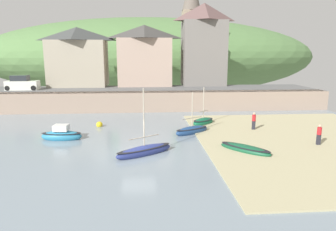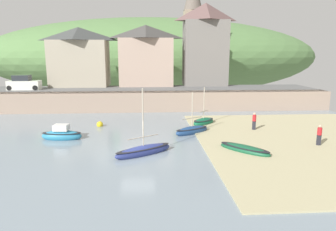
# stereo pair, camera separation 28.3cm
# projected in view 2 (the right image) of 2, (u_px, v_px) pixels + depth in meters

# --- Properties ---
(ground) EXTENTS (48.00, 41.00, 0.61)m
(ground) POSITION_uv_depth(u_px,v_px,m) (163.00, 221.00, 12.95)
(ground) COLOR gray
(quay_seawall) EXTENTS (48.00, 9.40, 2.40)m
(quay_seawall) POSITION_uv_depth(u_px,v_px,m) (142.00, 100.00, 39.09)
(quay_seawall) COLOR gray
(quay_seawall) RESTS_ON ground
(hillside_backdrop) EXTENTS (80.00, 44.00, 18.12)m
(hillside_backdrop) POSITION_uv_depth(u_px,v_px,m) (151.00, 57.00, 75.07)
(hillside_backdrop) COLOR #557C46
(hillside_backdrop) RESTS_ON ground
(waterfront_building_left) EXTENTS (8.41, 5.86, 8.50)m
(waterfront_building_left) POSITION_uv_depth(u_px,v_px,m) (80.00, 57.00, 44.96)
(waterfront_building_left) COLOR #A59B86
(waterfront_building_left) RESTS_ON ground
(waterfront_building_centre) EXTENTS (8.10, 5.42, 8.86)m
(waterfront_building_centre) POSITION_uv_depth(u_px,v_px,m) (146.00, 55.00, 45.55)
(waterfront_building_centre) COLOR tan
(waterfront_building_centre) RESTS_ON ground
(waterfront_building_right) EXTENTS (6.62, 4.95, 12.03)m
(waterfront_building_right) POSITION_uv_depth(u_px,v_px,m) (205.00, 44.00, 45.80)
(waterfront_building_right) COLOR slate
(waterfront_building_right) RESTS_ON ground
(church_with_spire) EXTENTS (3.00, 3.00, 17.33)m
(church_with_spire) POSITION_uv_depth(u_px,v_px,m) (193.00, 27.00, 49.07)
(church_with_spire) COLOR gray
(church_with_spire) RESTS_ON ground
(rowboat_small_beached) EXTENTS (3.62, 3.76, 0.69)m
(rowboat_small_beached) POSITION_uv_depth(u_px,v_px,m) (244.00, 149.00, 22.53)
(rowboat_small_beached) COLOR #165133
(rowboat_small_beached) RESTS_ON ground
(sailboat_blue_trim) EXTENTS (3.48, 1.57, 1.48)m
(sailboat_blue_trim) POSITION_uv_depth(u_px,v_px,m) (62.00, 135.00, 25.99)
(sailboat_blue_trim) COLOR teal
(sailboat_blue_trim) RESTS_ON ground
(fishing_boat_green) EXTENTS (3.57, 2.69, 3.97)m
(fishing_boat_green) POSITION_uv_depth(u_px,v_px,m) (192.00, 130.00, 27.80)
(fishing_boat_green) COLOR navy
(fishing_boat_green) RESTS_ON ground
(dinghy_open_wooden) EXTENTS (2.97, 2.88, 4.02)m
(dinghy_open_wooden) POSITION_uv_depth(u_px,v_px,m) (204.00, 122.00, 31.37)
(dinghy_open_wooden) COLOR #125839
(dinghy_open_wooden) RESTS_ON ground
(sailboat_tall_mast) EXTENTS (4.40, 3.26, 4.97)m
(sailboat_tall_mast) POSITION_uv_depth(u_px,v_px,m) (143.00, 151.00, 22.02)
(sailboat_tall_mast) COLOR navy
(sailboat_tall_mast) RESTS_ON ground
(parked_car_near_slipway) EXTENTS (4.14, 1.82, 1.95)m
(parked_car_near_slipway) POSITION_uv_depth(u_px,v_px,m) (24.00, 84.00, 40.84)
(parked_car_near_slipway) COLOR silver
(parked_car_near_slipway) RESTS_ON ground
(person_on_slipway) EXTENTS (0.34, 0.34, 1.62)m
(person_on_slipway) POSITION_uv_depth(u_px,v_px,m) (254.00, 120.00, 28.70)
(person_on_slipway) COLOR #282833
(person_on_slipway) RESTS_ON ground
(person_near_water) EXTENTS (0.34, 0.34, 1.62)m
(person_near_water) POSITION_uv_depth(u_px,v_px,m) (319.00, 134.00, 23.82)
(person_near_water) COLOR #282833
(person_near_water) RESTS_ON ground
(mooring_buoy) EXTENTS (0.63, 0.63, 0.63)m
(mooring_buoy) POSITION_uv_depth(u_px,v_px,m) (100.00, 124.00, 30.58)
(mooring_buoy) COLOR yellow
(mooring_buoy) RESTS_ON ground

